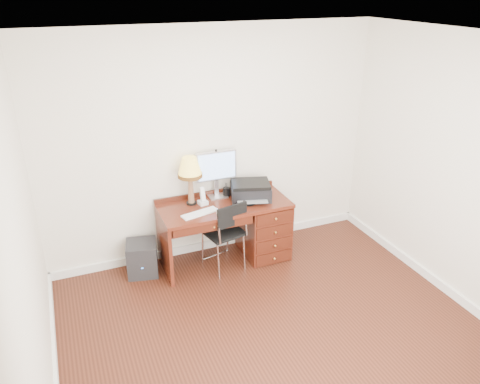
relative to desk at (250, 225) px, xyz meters
name	(u,v)px	position (x,y,z in m)	size (l,w,h in m)	color
ground	(276,333)	(-0.32, -1.40, -0.41)	(4.00, 4.00, 0.00)	#33140B
room_shell	(250,292)	(-0.32, -0.77, -0.36)	(4.00, 4.00, 4.00)	white
desk	(250,225)	(0.00, 0.00, 0.00)	(1.50, 0.67, 0.75)	#581F12
monitor	(217,168)	(-0.32, 0.24, 0.69)	(0.49, 0.16, 0.56)	silver
keyboard	(200,213)	(-0.66, -0.13, 0.35)	(0.42, 0.12, 0.02)	white
mouse_pad	(248,202)	(-0.06, -0.08, 0.35)	(0.19, 0.19, 0.04)	black
printer	(250,190)	(0.02, 0.03, 0.44)	(0.54, 0.47, 0.20)	black
leg_lamp	(190,170)	(-0.67, 0.15, 0.75)	(0.28, 0.28, 0.57)	black
phone	(203,199)	(-0.55, 0.08, 0.40)	(0.11, 0.11, 0.21)	white
pen_cup	(226,192)	(-0.22, 0.19, 0.39)	(0.08, 0.08, 0.10)	black
chair	(225,229)	(-0.39, -0.20, 0.12)	(0.49, 0.49, 0.88)	black
equipment_box	(142,258)	(-1.30, 0.10, -0.22)	(0.34, 0.34, 0.39)	black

